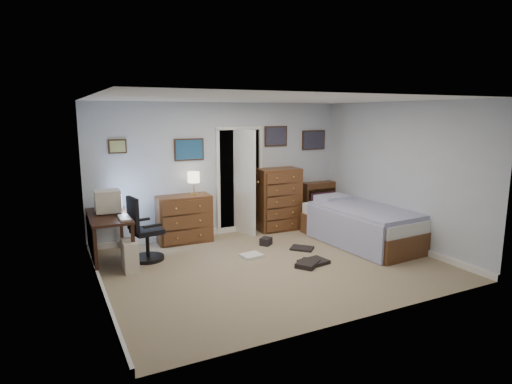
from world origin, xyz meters
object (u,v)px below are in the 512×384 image
low_dresser (184,219)px  bed (362,224)px  computer_desk (103,226)px  office_chair (144,236)px  tall_dresser (278,199)px

low_dresser → bed: low_dresser is taller
computer_desk → low_dresser: low_dresser is taller
computer_desk → bed: (4.27, -1.00, -0.23)m
low_dresser → bed: (2.83, -1.49, -0.08)m
computer_desk → bed: 4.39m
office_chair → tall_dresser: size_ratio=0.84×
office_chair → low_dresser: size_ratio=1.08×
office_chair → low_dresser: (0.87, 0.71, 0.02)m
office_chair → bed: 3.79m
office_chair → low_dresser: bearing=29.1°
office_chair → bed: bearing=-22.0°
low_dresser → tall_dresser: size_ratio=0.78×
bed → tall_dresser: bearing=117.9°
low_dresser → office_chair: bearing=-137.6°
computer_desk → bed: computer_desk is taller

